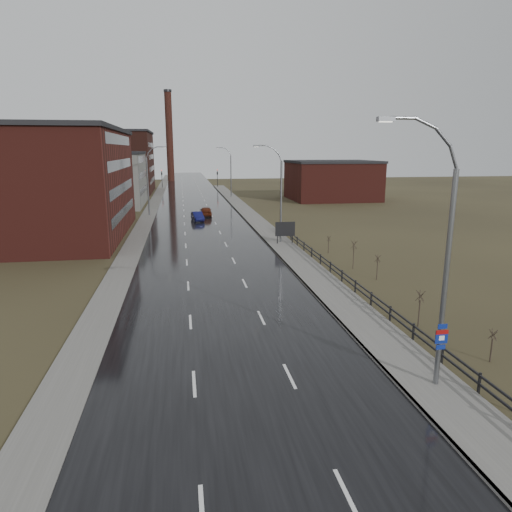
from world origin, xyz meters
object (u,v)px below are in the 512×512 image
object	(u,v)px
streetlight_main	(441,261)
car_near	(198,217)
billboard	(285,230)
car_far	(206,211)

from	to	relation	value
streetlight_main	car_near	distance (m)	53.88
streetlight_main	billboard	world-z (taller)	streetlight_main
streetlight_main	car_far	size ratio (longest dim) A/B	2.62
billboard	streetlight_main	bearing A→B (deg)	-91.09
car_far	car_near	bearing A→B (deg)	73.92
car_near	car_far	size ratio (longest dim) A/B	0.91
billboard	car_far	size ratio (longest dim) A/B	0.58
billboard	car_far	bearing A→B (deg)	107.26
streetlight_main	billboard	xyz separation A→B (m)	(0.63, 33.01, -4.26)
billboard	car_far	distance (m)	26.25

